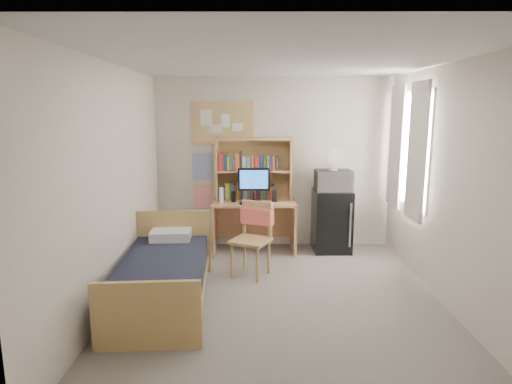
{
  "coord_description": "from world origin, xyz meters",
  "views": [
    {
      "loc": [
        -0.24,
        -4.47,
        2.09
      ],
      "look_at": [
        -0.26,
        1.2,
        1.02
      ],
      "focal_mm": 30.0,
      "sensor_mm": 36.0,
      "label": 1
    }
  ],
  "objects_px": {
    "bulletin_board": "(222,123)",
    "speaker_right": "(274,196)",
    "microwave": "(333,180)",
    "desk": "(254,226)",
    "bed": "(163,282)",
    "monitor": "(254,185)",
    "speaker_left": "(234,197)",
    "desk_fan": "(334,160)",
    "desk_chair": "(250,240)",
    "mini_fridge": "(332,220)"
  },
  "relations": [
    {
      "from": "bulletin_board",
      "to": "monitor",
      "type": "distance_m",
      "value": 1.08
    },
    {
      "from": "mini_fridge",
      "to": "bulletin_board",
      "type": "bearing_deg",
      "value": 169.47
    },
    {
      "from": "monitor",
      "to": "desk_fan",
      "type": "relative_size",
      "value": 1.67
    },
    {
      "from": "microwave",
      "to": "desk",
      "type": "bearing_deg",
      "value": 179.72
    },
    {
      "from": "mini_fridge",
      "to": "bed",
      "type": "distance_m",
      "value": 2.86
    },
    {
      "from": "desk",
      "to": "bed",
      "type": "xyz_separation_m",
      "value": [
        -0.98,
        -1.83,
        -0.13
      ]
    },
    {
      "from": "microwave",
      "to": "speaker_left",
      "type": "bearing_deg",
      "value": -177.78
    },
    {
      "from": "bulletin_board",
      "to": "mini_fridge",
      "type": "xyz_separation_m",
      "value": [
        1.66,
        -0.28,
        -1.45
      ]
    },
    {
      "from": "desk",
      "to": "bed",
      "type": "bearing_deg",
      "value": -119.77
    },
    {
      "from": "monitor",
      "to": "desk_fan",
      "type": "xyz_separation_m",
      "value": [
        1.18,
        0.07,
        0.36
      ]
    },
    {
      "from": "speaker_left",
      "to": "desk_fan",
      "type": "height_order",
      "value": "desk_fan"
    },
    {
      "from": "bulletin_board",
      "to": "speaker_left",
      "type": "distance_m",
      "value": 1.15
    },
    {
      "from": "desk_chair",
      "to": "speaker_right",
      "type": "distance_m",
      "value": 1.09
    },
    {
      "from": "desk_chair",
      "to": "bed",
      "type": "xyz_separation_m",
      "value": [
        -0.95,
        -0.81,
        -0.23
      ]
    },
    {
      "from": "bed",
      "to": "bulletin_board",
      "type": "bearing_deg",
      "value": 72.91
    },
    {
      "from": "desk_chair",
      "to": "bed",
      "type": "bearing_deg",
      "value": -114.6
    },
    {
      "from": "desk",
      "to": "desk_chair",
      "type": "relative_size",
      "value": 1.29
    },
    {
      "from": "desk_fan",
      "to": "bed",
      "type": "bearing_deg",
      "value": -140.52
    },
    {
      "from": "mini_fridge",
      "to": "speaker_left",
      "type": "distance_m",
      "value": 1.53
    },
    {
      "from": "desk",
      "to": "desk_fan",
      "type": "height_order",
      "value": "desk_fan"
    },
    {
      "from": "bulletin_board",
      "to": "desk_chair",
      "type": "relative_size",
      "value": 0.98
    },
    {
      "from": "desk_chair",
      "to": "speaker_left",
      "type": "bearing_deg",
      "value": 130.51
    },
    {
      "from": "bulletin_board",
      "to": "desk_fan",
      "type": "xyz_separation_m",
      "value": [
        1.66,
        -0.3,
        -0.54
      ]
    },
    {
      "from": "speaker_left",
      "to": "desk_chair",
      "type": "bearing_deg",
      "value": -75.99
    },
    {
      "from": "speaker_left",
      "to": "mini_fridge",
      "type": "bearing_deg",
      "value": 2.45
    },
    {
      "from": "bulletin_board",
      "to": "microwave",
      "type": "xyz_separation_m",
      "value": [
        1.66,
        -0.3,
        -0.84
      ]
    },
    {
      "from": "mini_fridge",
      "to": "speaker_right",
      "type": "xyz_separation_m",
      "value": [
        -0.87,
        -0.09,
        0.39
      ]
    },
    {
      "from": "desk",
      "to": "monitor",
      "type": "relative_size",
      "value": 2.47
    },
    {
      "from": "mini_fridge",
      "to": "bed",
      "type": "relative_size",
      "value": 0.51
    },
    {
      "from": "bed",
      "to": "speaker_right",
      "type": "xyz_separation_m",
      "value": [
        1.28,
        1.77,
        0.61
      ]
    },
    {
      "from": "monitor",
      "to": "speaker_right",
      "type": "bearing_deg",
      "value": -0.0
    },
    {
      "from": "mini_fridge",
      "to": "monitor",
      "type": "xyz_separation_m",
      "value": [
        -1.17,
        -0.09,
        0.56
      ]
    },
    {
      "from": "bed",
      "to": "monitor",
      "type": "relative_size",
      "value": 3.67
    },
    {
      "from": "bed",
      "to": "speaker_right",
      "type": "relative_size",
      "value": 10.4
    },
    {
      "from": "speaker_right",
      "to": "desk_fan",
      "type": "height_order",
      "value": "desk_fan"
    },
    {
      "from": "desk",
      "to": "monitor",
      "type": "bearing_deg",
      "value": -90.0
    },
    {
      "from": "bulletin_board",
      "to": "speaker_right",
      "type": "xyz_separation_m",
      "value": [
        0.78,
        -0.37,
        -1.06
      ]
    },
    {
      "from": "desk_chair",
      "to": "desk_fan",
      "type": "distance_m",
      "value": 1.83
    },
    {
      "from": "monitor",
      "to": "desk_fan",
      "type": "distance_m",
      "value": 1.23
    },
    {
      "from": "bed",
      "to": "monitor",
      "type": "bearing_deg",
      "value": 56.99
    },
    {
      "from": "desk_chair",
      "to": "mini_fridge",
      "type": "bearing_deg",
      "value": 66.01
    },
    {
      "from": "bulletin_board",
      "to": "desk_fan",
      "type": "distance_m",
      "value": 1.77
    },
    {
      "from": "bulletin_board",
      "to": "bed",
      "type": "distance_m",
      "value": 2.76
    },
    {
      "from": "desk",
      "to": "microwave",
      "type": "bearing_deg",
      "value": -0.82
    },
    {
      "from": "mini_fridge",
      "to": "microwave",
      "type": "xyz_separation_m",
      "value": [
        0.0,
        -0.02,
        0.62
      ]
    },
    {
      "from": "desk_chair",
      "to": "mini_fridge",
      "type": "height_order",
      "value": "desk_chair"
    },
    {
      "from": "monitor",
      "to": "desk_fan",
      "type": "height_order",
      "value": "desk_fan"
    },
    {
      "from": "microwave",
      "to": "desk_fan",
      "type": "height_order",
      "value": "desk_fan"
    },
    {
      "from": "desk_chair",
      "to": "microwave",
      "type": "xyz_separation_m",
      "value": [
        1.21,
        1.03,
        0.6
      ]
    },
    {
      "from": "bed",
      "to": "microwave",
      "type": "distance_m",
      "value": 2.95
    }
  ]
}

